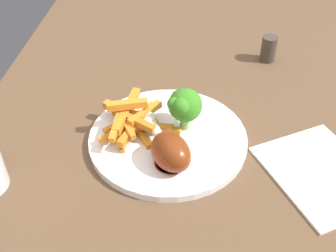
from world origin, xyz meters
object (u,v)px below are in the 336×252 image
(chicken_drumstick_near, at_px, (168,149))
(pepper_shaker, at_px, (269,49))
(dining_table, at_px, (202,175))
(dinner_plate, at_px, (168,139))
(broccoli_floret_front, at_px, (185,105))
(carrot_fries_pile, at_px, (132,120))
(chicken_drumstick_far, at_px, (170,150))

(chicken_drumstick_near, xyz_separation_m, pepper_shaker, (0.31, -0.17, -0.01))
(chicken_drumstick_near, bearing_deg, dining_table, -30.51)
(dinner_plate, xyz_separation_m, pepper_shaker, (0.26, -0.17, 0.02))
(broccoli_floret_front, xyz_separation_m, carrot_fries_pile, (-0.01, 0.08, -0.03))
(carrot_fries_pile, xyz_separation_m, chicken_drumstick_near, (-0.06, -0.06, 0.00))
(dinner_plate, relative_size, chicken_drumstick_near, 1.91)
(broccoli_floret_front, bearing_deg, dinner_plate, 132.63)
(dinner_plate, relative_size, chicken_drumstick_far, 2.13)
(dining_table, xyz_separation_m, broccoli_floret_front, (-0.01, 0.03, 0.17))
(pepper_shaker, bearing_deg, dinner_plate, 146.02)
(dinner_plate, distance_m, pepper_shaker, 0.31)
(broccoli_floret_front, relative_size, carrot_fries_pile, 0.55)
(dining_table, xyz_separation_m, dinner_plate, (-0.03, 0.06, 0.11))
(dinner_plate, xyz_separation_m, carrot_fries_pile, (0.01, 0.06, 0.02))
(carrot_fries_pile, bearing_deg, chicken_drumstick_near, -135.67)
(chicken_drumstick_far, bearing_deg, carrot_fries_pile, 44.21)
(dining_table, height_order, carrot_fries_pile, carrot_fries_pile)
(dining_table, xyz_separation_m, chicken_drumstick_near, (-0.09, 0.05, 0.14))
(broccoli_floret_front, relative_size, chicken_drumstick_near, 0.55)
(dinner_plate, bearing_deg, pepper_shaker, -33.98)
(dinner_plate, distance_m, broccoli_floret_front, 0.06)
(carrot_fries_pile, xyz_separation_m, pepper_shaker, (0.25, -0.23, -0.00))
(dining_table, bearing_deg, chicken_drumstick_near, 149.49)
(chicken_drumstick_near, bearing_deg, carrot_fries_pile, 44.33)
(dining_table, xyz_separation_m, pepper_shaker, (0.22, -0.12, 0.13))
(dinner_plate, bearing_deg, carrot_fries_pile, 78.93)
(dinner_plate, xyz_separation_m, chicken_drumstick_near, (-0.05, -0.01, 0.03))
(dinner_plate, bearing_deg, chicken_drumstick_near, -173.99)
(chicken_drumstick_far, bearing_deg, dinner_plate, 8.22)
(broccoli_floret_front, bearing_deg, carrot_fries_pile, 97.29)
(chicken_drumstick_near, relative_size, pepper_shaker, 2.54)
(chicken_drumstick_far, bearing_deg, chicken_drumstick_near, 41.36)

